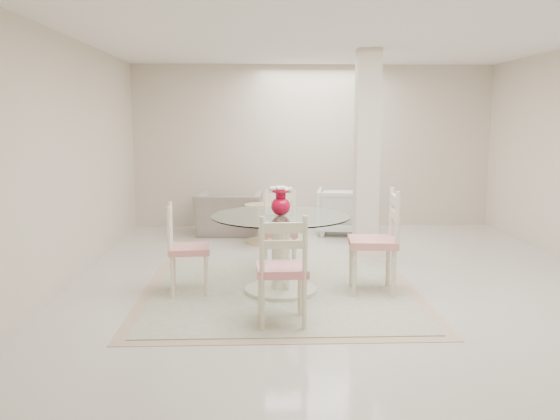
{
  "coord_description": "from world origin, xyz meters",
  "views": [
    {
      "loc": [
        -0.94,
        -6.46,
        1.8
      ],
      "look_at": [
        -0.7,
        -0.27,
        0.85
      ],
      "focal_mm": 38.0,
      "sensor_mm": 36.0,
      "label": 1
    }
  ],
  "objects_px": {
    "dining_chair_east": "(380,234)",
    "dining_chair_south": "(282,262)",
    "side_table": "(263,225)",
    "recliner_taupe": "(229,213)",
    "armchair_white": "(342,211)",
    "dining_table": "(281,254)",
    "column": "(367,154)",
    "red_vase": "(281,201)",
    "dining_chair_north": "(280,224)",
    "dining_chair_west": "(182,242)"
  },
  "relations": [
    {
      "from": "dining_chair_north",
      "to": "dining_chair_west",
      "type": "distance_m",
      "value": 1.45
    },
    {
      "from": "dining_chair_north",
      "to": "dining_chair_west",
      "type": "bearing_deg",
      "value": -134.88
    },
    {
      "from": "dining_chair_north",
      "to": "recliner_taupe",
      "type": "height_order",
      "value": "dining_chair_north"
    },
    {
      "from": "column",
      "to": "red_vase",
      "type": "distance_m",
      "value": 2.17
    },
    {
      "from": "dining_chair_east",
      "to": "dining_chair_north",
      "type": "bearing_deg",
      "value": -131.98
    },
    {
      "from": "red_vase",
      "to": "dining_chair_south",
      "type": "distance_m",
      "value": 1.1
    },
    {
      "from": "column",
      "to": "dining_chair_east",
      "type": "distance_m",
      "value": 1.95
    },
    {
      "from": "dining_table",
      "to": "dining_chair_west",
      "type": "xyz_separation_m",
      "value": [
        -1.02,
        0.02,
        0.13
      ]
    },
    {
      "from": "recliner_taupe",
      "to": "column",
      "type": "bearing_deg",
      "value": 145.3
    },
    {
      "from": "dining_chair_east",
      "to": "dining_chair_south",
      "type": "xyz_separation_m",
      "value": [
        -1.05,
        -0.99,
        -0.05
      ]
    },
    {
      "from": "dining_chair_east",
      "to": "recliner_taupe",
      "type": "distance_m",
      "value": 3.73
    },
    {
      "from": "dining_chair_west",
      "to": "dining_chair_east",
      "type": "bearing_deg",
      "value": -97.34
    },
    {
      "from": "column",
      "to": "armchair_white",
      "type": "bearing_deg",
      "value": 93.67
    },
    {
      "from": "side_table",
      "to": "recliner_taupe",
      "type": "bearing_deg",
      "value": 126.65
    },
    {
      "from": "red_vase",
      "to": "column",
      "type": "bearing_deg",
      "value": 55.71
    },
    {
      "from": "dining_table",
      "to": "dining_chair_north",
      "type": "distance_m",
      "value": 1.03
    },
    {
      "from": "column",
      "to": "recliner_taupe",
      "type": "xyz_separation_m",
      "value": [
        -1.89,
        1.5,
        -1.02
      ]
    },
    {
      "from": "dining_chair_north",
      "to": "dining_chair_south",
      "type": "xyz_separation_m",
      "value": [
        -0.05,
        -2.04,
        0.03
      ]
    },
    {
      "from": "dining_chair_east",
      "to": "dining_chair_west",
      "type": "height_order",
      "value": "dining_chair_east"
    },
    {
      "from": "red_vase",
      "to": "dining_chair_west",
      "type": "relative_size",
      "value": 0.29
    },
    {
      "from": "dining_chair_east",
      "to": "armchair_white",
      "type": "distance_m",
      "value": 3.31
    },
    {
      "from": "dining_chair_east",
      "to": "armchair_white",
      "type": "relative_size",
      "value": 1.51
    },
    {
      "from": "red_vase",
      "to": "dining_chair_south",
      "type": "bearing_deg",
      "value": -91.43
    },
    {
      "from": "dining_chair_south",
      "to": "red_vase",
      "type": "bearing_deg",
      "value": -93.07
    },
    {
      "from": "red_vase",
      "to": "dining_chair_west",
      "type": "height_order",
      "value": "red_vase"
    },
    {
      "from": "dining_chair_south",
      "to": "recliner_taupe",
      "type": "xyz_separation_m",
      "value": [
        -0.66,
        4.29,
        -0.25
      ]
    },
    {
      "from": "dining_table",
      "to": "dining_chair_east",
      "type": "xyz_separation_m",
      "value": [
        1.03,
        -0.03,
        0.21
      ]
    },
    {
      "from": "column",
      "to": "red_vase",
      "type": "relative_size",
      "value": 8.84
    },
    {
      "from": "side_table",
      "to": "dining_table",
      "type": "bearing_deg",
      "value": -86.54
    },
    {
      "from": "dining_chair_south",
      "to": "armchair_white",
      "type": "distance_m",
      "value": 4.43
    },
    {
      "from": "red_vase",
      "to": "dining_table",
      "type": "bearing_deg",
      "value": -95.71
    },
    {
      "from": "dining_chair_north",
      "to": "dining_chair_east",
      "type": "bearing_deg",
      "value": -44.99
    },
    {
      "from": "recliner_taupe",
      "to": "armchair_white",
      "type": "xyz_separation_m",
      "value": [
        1.79,
        -0.01,
        0.03
      ]
    },
    {
      "from": "column",
      "to": "armchair_white",
      "type": "relative_size",
      "value": 3.39
    },
    {
      "from": "dining_chair_south",
      "to": "dining_chair_east",
      "type": "bearing_deg",
      "value": -138.46
    },
    {
      "from": "dining_chair_north",
      "to": "dining_chair_south",
      "type": "distance_m",
      "value": 2.04
    },
    {
      "from": "dining_table",
      "to": "armchair_white",
      "type": "relative_size",
      "value": 1.79
    },
    {
      "from": "dining_chair_west",
      "to": "dining_table",
      "type": "bearing_deg",
      "value": -96.99
    },
    {
      "from": "recliner_taupe",
      "to": "dining_chair_south",
      "type": "bearing_deg",
      "value": 102.53
    },
    {
      "from": "dining_chair_north",
      "to": "dining_table",
      "type": "bearing_deg",
      "value": -90.15
    },
    {
      "from": "column",
      "to": "red_vase",
      "type": "bearing_deg",
      "value": -124.29
    },
    {
      "from": "dining_table",
      "to": "red_vase",
      "type": "height_order",
      "value": "red_vase"
    },
    {
      "from": "dining_table",
      "to": "dining_chair_south",
      "type": "distance_m",
      "value": 1.03
    },
    {
      "from": "dining_chair_south",
      "to": "side_table",
      "type": "xyz_separation_m",
      "value": [
        -0.13,
        3.58,
        -0.32
      ]
    },
    {
      "from": "dining_table",
      "to": "dining_chair_east",
      "type": "relative_size",
      "value": 1.19
    },
    {
      "from": "dining_table",
      "to": "armchair_white",
      "type": "xyz_separation_m",
      "value": [
        1.11,
        3.26,
        -0.06
      ]
    },
    {
      "from": "dining_chair_south",
      "to": "recliner_taupe",
      "type": "bearing_deg",
      "value": -82.89
    },
    {
      "from": "armchair_white",
      "to": "dining_chair_west",
      "type": "bearing_deg",
      "value": 65.93
    },
    {
      "from": "column",
      "to": "dining_chair_north",
      "type": "relative_size",
      "value": 2.57
    },
    {
      "from": "dining_chair_east",
      "to": "column",
      "type": "bearing_deg",
      "value": 178.95
    }
  ]
}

